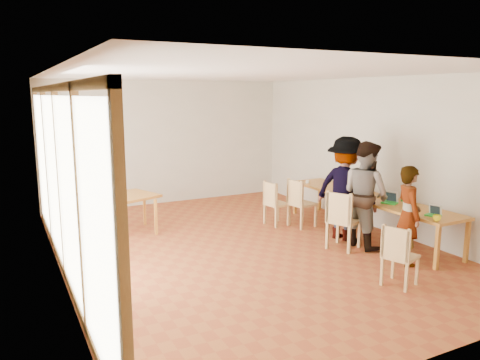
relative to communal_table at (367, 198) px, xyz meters
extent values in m
plane|color=#9C4F25|center=(-2.50, 0.36, -0.70)|extent=(8.00, 8.00, 0.00)
cube|color=beige|center=(-2.50, 4.36, 0.80)|extent=(6.00, 0.10, 3.00)
cube|color=beige|center=(-2.50, -3.64, 0.80)|extent=(6.00, 0.10, 3.00)
cube|color=beige|center=(0.50, 0.36, 0.80)|extent=(0.10, 8.00, 3.00)
cube|color=white|center=(-5.46, 0.36, 0.80)|extent=(0.10, 8.00, 3.00)
cube|color=white|center=(-2.50, 0.36, 2.32)|extent=(6.00, 8.00, 0.04)
cube|color=#C2802B|center=(0.00, 0.00, 0.02)|extent=(0.80, 4.00, 0.05)
cube|color=#C2802B|center=(-0.34, -1.94, -0.35)|extent=(0.06, 0.06, 0.70)
cube|color=#C2802B|center=(-0.34, 1.94, -0.35)|extent=(0.06, 0.06, 0.70)
cube|color=#C2802B|center=(0.34, -1.94, -0.35)|extent=(0.06, 0.06, 0.70)
cube|color=#C2802B|center=(0.34, 1.94, -0.35)|extent=(0.06, 0.06, 0.70)
cube|color=#C2802B|center=(-4.02, 2.19, 0.02)|extent=(0.90, 0.90, 0.05)
cube|color=#C2802B|center=(-4.41, 1.80, -0.35)|extent=(0.05, 0.05, 0.70)
cube|color=#C2802B|center=(-4.41, 2.58, -0.35)|extent=(0.05, 0.05, 0.70)
cube|color=#C2802B|center=(-3.63, 1.80, -0.35)|extent=(0.05, 0.05, 0.70)
cube|color=#C2802B|center=(-3.63, 2.58, -0.35)|extent=(0.05, 0.05, 0.70)
cube|color=tan|center=(-1.29, -2.11, -0.28)|extent=(0.53, 0.53, 0.04)
cube|color=tan|center=(-1.47, -2.18, -0.04)|extent=(0.18, 0.40, 0.43)
cube|color=tan|center=(-0.94, -0.47, -0.21)|extent=(0.64, 0.64, 0.05)
cube|color=tan|center=(-1.14, -0.56, 0.06)|extent=(0.24, 0.46, 0.50)
cube|color=tan|center=(-1.18, 1.35, -0.27)|extent=(0.48, 0.48, 0.04)
cube|color=tan|center=(-1.37, 1.32, -0.03)|extent=(0.10, 0.43, 0.44)
cube|color=tan|center=(-0.79, 1.02, -0.23)|extent=(0.52, 0.52, 0.04)
cube|color=tan|center=(-0.99, 0.99, 0.03)|extent=(0.11, 0.46, 0.48)
cube|color=tan|center=(-5.00, 0.91, -0.31)|extent=(0.41, 0.41, 0.04)
cube|color=tan|center=(-4.83, 0.92, -0.09)|extent=(0.07, 0.39, 0.40)
imported|color=gray|center=(-0.54, -1.52, 0.09)|extent=(0.58, 0.68, 1.58)
imported|color=gray|center=(-0.53, -0.53, 0.23)|extent=(0.72, 0.92, 1.87)
imported|color=gray|center=(-0.57, -0.03, 0.25)|extent=(1.05, 1.39, 1.91)
cube|color=green|center=(-0.11, -1.62, 0.06)|extent=(0.21, 0.26, 0.02)
cube|color=white|center=(-0.04, -1.60, 0.14)|extent=(0.12, 0.21, 0.18)
cube|color=green|center=(-0.08, -0.65, 0.06)|extent=(0.27, 0.31, 0.03)
cube|color=white|center=(0.00, -0.61, 0.15)|extent=(0.17, 0.25, 0.21)
cube|color=green|center=(-0.01, 0.49, 0.06)|extent=(0.22, 0.26, 0.02)
cube|color=white|center=(0.07, 0.47, 0.14)|extent=(0.13, 0.21, 0.18)
imported|color=yellow|center=(-0.29, -1.85, 0.09)|extent=(0.14, 0.14, 0.09)
cylinder|color=#207B2E|center=(0.27, -0.63, 0.19)|extent=(0.07, 0.07, 0.28)
cylinder|color=silver|center=(0.31, 1.61, 0.09)|extent=(0.07, 0.07, 0.09)
cylinder|color=white|center=(-0.25, 1.61, 0.08)|extent=(0.08, 0.08, 0.06)
cube|color=#F43D58|center=(-0.24, 0.53, 0.05)|extent=(0.05, 0.10, 0.01)
cube|color=black|center=(0.16, 0.53, 0.09)|extent=(0.16, 0.26, 0.09)
camera|label=1|loc=(-6.16, -6.64, 1.96)|focal=35.00mm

